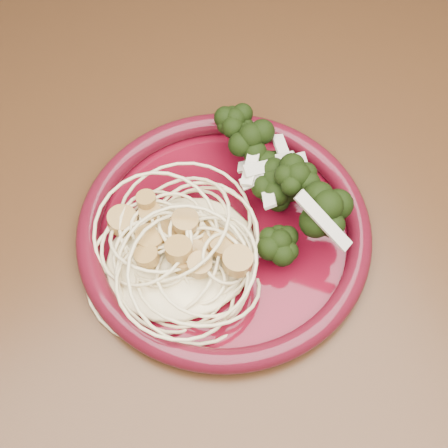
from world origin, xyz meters
TOP-DOWN VIEW (x-y plane):
  - dining_table at (0.00, 0.00)m, footprint 1.20×0.80m
  - dinner_plate at (0.06, -0.06)m, footprint 0.28×0.28m
  - spaghetti_pile at (0.02, -0.07)m, footprint 0.14×0.13m
  - scallop_cluster at (0.02, -0.07)m, footprint 0.13×0.13m
  - broccoli_pile at (0.11, -0.05)m, footprint 0.10×0.15m
  - onion_garnish at (0.11, -0.05)m, footprint 0.07×0.10m

SIDE VIEW (x-z plane):
  - dining_table at x=0.00m, z-range 0.28..1.03m
  - dinner_plate at x=0.06m, z-range 0.75..0.77m
  - spaghetti_pile at x=0.02m, z-range 0.76..0.78m
  - broccoli_pile at x=0.11m, z-range 0.76..0.81m
  - scallop_cluster at x=0.02m, z-range 0.78..0.82m
  - onion_garnish at x=0.11m, z-range 0.78..0.84m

